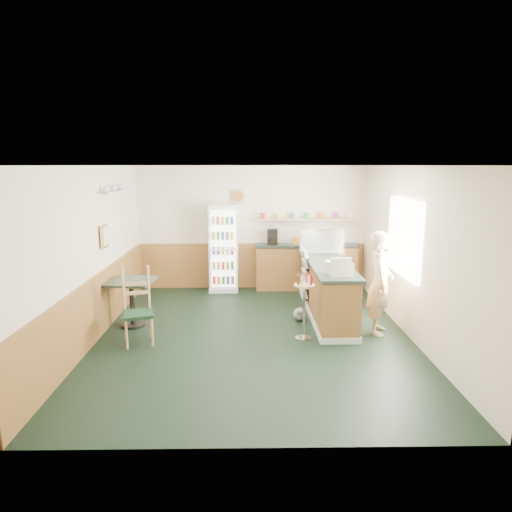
{
  "coord_description": "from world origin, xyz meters",
  "views": [
    {
      "loc": [
        -0.06,
        -6.98,
        2.7
      ],
      "look_at": [
        0.06,
        0.6,
        1.19
      ],
      "focal_mm": 32.0,
      "sensor_mm": 36.0,
      "label": 1
    }
  ],
  "objects_px": {
    "cash_register": "(339,268)",
    "cafe_chair": "(139,303)",
    "drinks_fridge": "(224,248)",
    "display_case": "(322,242)",
    "shopkeeper": "(380,283)",
    "condiment_stand": "(304,298)",
    "cafe_table": "(132,294)"
  },
  "relations": [
    {
      "from": "cash_register",
      "to": "cafe_chair",
      "type": "distance_m",
      "value": 3.16
    },
    {
      "from": "condiment_stand",
      "to": "shopkeeper",
      "type": "bearing_deg",
      "value": 10.48
    },
    {
      "from": "cash_register",
      "to": "cafe_chair",
      "type": "relative_size",
      "value": 0.32
    },
    {
      "from": "cash_register",
      "to": "cafe_table",
      "type": "distance_m",
      "value": 3.48
    },
    {
      "from": "drinks_fridge",
      "to": "cafe_chair",
      "type": "distance_m",
      "value": 3.18
    },
    {
      "from": "cash_register",
      "to": "cafe_chair",
      "type": "xyz_separation_m",
      "value": [
        -3.11,
        -0.19,
        -0.5
      ]
    },
    {
      "from": "condiment_stand",
      "to": "cafe_chair",
      "type": "relative_size",
      "value": 0.87
    },
    {
      "from": "cash_register",
      "to": "condiment_stand",
      "type": "relative_size",
      "value": 0.37
    },
    {
      "from": "drinks_fridge",
      "to": "cash_register",
      "type": "height_order",
      "value": "drinks_fridge"
    },
    {
      "from": "cafe_chair",
      "to": "cash_register",
      "type": "bearing_deg",
      "value": -12.51
    },
    {
      "from": "shopkeeper",
      "to": "cafe_table",
      "type": "height_order",
      "value": "shopkeeper"
    },
    {
      "from": "display_case",
      "to": "shopkeeper",
      "type": "xyz_separation_m",
      "value": [
        0.7,
        -1.64,
        -0.4
      ]
    },
    {
      "from": "cafe_chair",
      "to": "display_case",
      "type": "bearing_deg",
      "value": 15.89
    },
    {
      "from": "display_case",
      "to": "shopkeeper",
      "type": "bearing_deg",
      "value": -66.86
    },
    {
      "from": "shopkeeper",
      "to": "cafe_chair",
      "type": "xyz_separation_m",
      "value": [
        -3.81,
        -0.29,
        -0.23
      ]
    },
    {
      "from": "display_case",
      "to": "condiment_stand",
      "type": "relative_size",
      "value": 0.81
    },
    {
      "from": "drinks_fridge",
      "to": "condiment_stand",
      "type": "height_order",
      "value": "drinks_fridge"
    },
    {
      "from": "drinks_fridge",
      "to": "cash_register",
      "type": "distance_m",
      "value": 3.39
    },
    {
      "from": "condiment_stand",
      "to": "cafe_table",
      "type": "relative_size",
      "value": 1.28
    },
    {
      "from": "shopkeeper",
      "to": "display_case",
      "type": "bearing_deg",
      "value": 40.08
    },
    {
      "from": "drinks_fridge",
      "to": "cafe_table",
      "type": "height_order",
      "value": "drinks_fridge"
    },
    {
      "from": "condiment_stand",
      "to": "cafe_chair",
      "type": "bearing_deg",
      "value": -178.63
    },
    {
      "from": "drinks_fridge",
      "to": "cash_register",
      "type": "bearing_deg",
      "value": -54.6
    },
    {
      "from": "shopkeeper",
      "to": "cafe_table",
      "type": "xyz_separation_m",
      "value": [
        -4.1,
        0.4,
        -0.28
      ]
    },
    {
      "from": "drinks_fridge",
      "to": "display_case",
      "type": "height_order",
      "value": "drinks_fridge"
    },
    {
      "from": "drinks_fridge",
      "to": "cafe_table",
      "type": "distance_m",
      "value": 2.7
    },
    {
      "from": "display_case",
      "to": "condiment_stand",
      "type": "height_order",
      "value": "display_case"
    },
    {
      "from": "shopkeeper",
      "to": "condiment_stand",
      "type": "distance_m",
      "value": 1.28
    },
    {
      "from": "shopkeeper",
      "to": "condiment_stand",
      "type": "relative_size",
      "value": 1.63
    },
    {
      "from": "cafe_chair",
      "to": "shopkeeper",
      "type": "bearing_deg",
      "value": -11.54
    },
    {
      "from": "shopkeeper",
      "to": "cafe_table",
      "type": "relative_size",
      "value": 2.09
    },
    {
      "from": "condiment_stand",
      "to": "drinks_fridge",
      "type": "bearing_deg",
      "value": 116.1
    }
  ]
}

